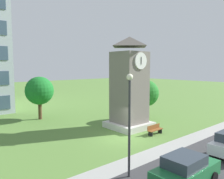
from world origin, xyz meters
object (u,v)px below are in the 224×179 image
at_px(street_lamp, 129,114).
at_px(tree_streetside, 146,93).
at_px(park_bench, 155,130).
at_px(parked_car_green, 186,170).
at_px(clock_tower, 129,88).
at_px(tree_by_building, 39,91).

xyz_separation_m(street_lamp, tree_streetside, (11.51, 8.78, -0.52)).
xyz_separation_m(park_bench, tree_streetside, (3.92, 4.57, 2.67)).
relative_size(park_bench, parked_car_green, 0.44).
bearing_deg(clock_tower, park_bench, -87.76).
bearing_deg(park_bench, street_lamp, -151.01).
xyz_separation_m(street_lamp, tree_by_building, (2.08, 17.11, -0.24)).
xyz_separation_m(tree_by_building, parked_car_green, (-0.51, -19.76, -2.56)).
bearing_deg(tree_streetside, park_bench, -130.59).
height_order(tree_by_building, tree_streetside, tree_by_building).
distance_m(clock_tower, street_lamp, 10.56).
distance_m(clock_tower, tree_by_building, 11.08).
bearing_deg(parked_car_green, park_bench, 48.64).
relative_size(park_bench, tree_by_building, 0.36).
bearing_deg(tree_streetside, street_lamp, -142.67).
bearing_deg(park_bench, clock_tower, 92.24).
bearing_deg(park_bench, tree_streetside, 49.41).
relative_size(street_lamp, parked_car_green, 1.42).
relative_size(clock_tower, street_lamp, 1.57).
xyz_separation_m(tree_streetside, parked_car_green, (-9.95, -11.43, -2.28)).
height_order(street_lamp, tree_streetside, street_lamp).
relative_size(clock_tower, tree_by_building, 1.81).
xyz_separation_m(clock_tower, parked_car_green, (-5.91, -10.11, -3.23)).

